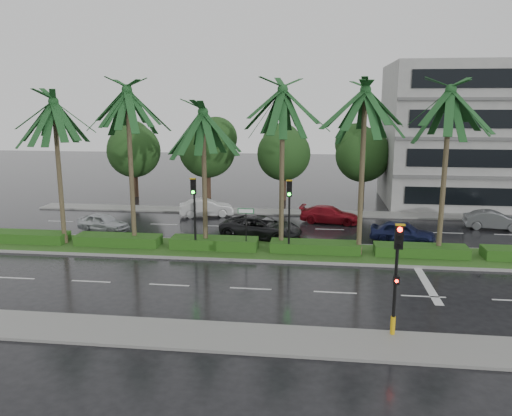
# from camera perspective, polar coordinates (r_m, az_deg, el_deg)

# --- Properties ---
(ground) EXTENTS (120.00, 120.00, 0.00)m
(ground) POSITION_cam_1_polar(r_m,az_deg,el_deg) (28.80, 0.70, -5.65)
(ground) COLOR black
(ground) RESTS_ON ground
(near_sidewalk) EXTENTS (40.00, 2.40, 0.12)m
(near_sidewalk) POSITION_cam_1_polar(r_m,az_deg,el_deg) (19.38, -2.74, -14.54)
(near_sidewalk) COLOR gray
(near_sidewalk) RESTS_ON ground
(far_sidewalk) EXTENTS (40.00, 2.00, 0.12)m
(far_sidewalk) POSITION_cam_1_polar(r_m,az_deg,el_deg) (40.34, 2.59, -0.45)
(far_sidewalk) COLOR gray
(far_sidewalk) RESTS_ON ground
(median) EXTENTS (36.00, 4.00, 0.15)m
(median) POSITION_cam_1_polar(r_m,az_deg,el_deg) (29.72, 0.92, -4.93)
(median) COLOR gray
(median) RESTS_ON ground
(hedge) EXTENTS (35.20, 1.40, 0.60)m
(hedge) POSITION_cam_1_polar(r_m,az_deg,el_deg) (29.62, 0.92, -4.24)
(hedge) COLOR #1C4B15
(hedge) RESTS_ON median
(lane_markings) EXTENTS (34.00, 13.06, 0.01)m
(lane_markings) POSITION_cam_1_polar(r_m,az_deg,el_deg) (28.23, 6.78, -6.09)
(lane_markings) COLOR silver
(lane_markings) RESTS_ON ground
(palm_row) EXTENTS (26.30, 4.20, 10.10)m
(palm_row) POSITION_cam_1_polar(r_m,az_deg,el_deg) (28.63, -1.56, 11.38)
(palm_row) COLOR #423826
(palm_row) RESTS_ON median
(signal_near) EXTENTS (0.34, 0.45, 4.36)m
(signal_near) POSITION_cam_1_polar(r_m,az_deg,el_deg) (19.17, 15.74, -7.37)
(signal_near) COLOR black
(signal_near) RESTS_ON near_sidewalk
(signal_median_left) EXTENTS (0.34, 0.42, 4.36)m
(signal_median_left) POSITION_cam_1_polar(r_m,az_deg,el_deg) (29.03, -7.09, 0.52)
(signal_median_left) COLOR black
(signal_median_left) RESTS_ON median
(signal_median_right) EXTENTS (0.34, 0.42, 4.36)m
(signal_median_right) POSITION_cam_1_polar(r_m,az_deg,el_deg) (28.21, 3.81, 0.25)
(signal_median_right) COLOR black
(signal_median_right) RESTS_ON median
(street_sign) EXTENTS (0.95, 0.09, 2.60)m
(street_sign) POSITION_cam_1_polar(r_m,az_deg,el_deg) (28.82, -1.16, -1.26)
(street_sign) COLOR black
(street_sign) RESTS_ON median
(bg_trees) EXTENTS (33.23, 5.52, 7.97)m
(bg_trees) POSITION_cam_1_polar(r_m,az_deg,el_deg) (45.11, 4.11, 6.86)
(bg_trees) COLOR #342417
(bg_trees) RESTS_ON ground
(building) EXTENTS (16.00, 10.00, 12.00)m
(building) POSITION_cam_1_polar(r_m,az_deg,el_deg) (47.48, 24.38, 7.61)
(building) COLOR gray
(building) RESTS_ON ground
(car_silver) EXTENTS (2.46, 3.96, 1.26)m
(car_silver) POSITION_cam_1_polar(r_m,az_deg,el_deg) (35.88, -17.04, -1.60)
(car_silver) COLOR #B8BCC0
(car_silver) RESTS_ON ground
(car_white) EXTENTS (2.51, 4.39, 1.37)m
(car_white) POSITION_cam_1_polar(r_m,az_deg,el_deg) (39.09, -5.70, 0.03)
(car_white) COLOR #B7B7B7
(car_white) RESTS_ON ground
(car_darkgrey) EXTENTS (3.56, 5.74, 1.48)m
(car_darkgrey) POSITION_cam_1_polar(r_m,az_deg,el_deg) (32.50, 0.61, -2.24)
(car_darkgrey) COLOR black
(car_darkgrey) RESTS_ON ground
(car_red) EXTENTS (2.36, 4.53, 1.25)m
(car_red) POSITION_cam_1_polar(r_m,az_deg,el_deg) (37.16, 8.39, -0.75)
(car_red) COLOR maroon
(car_red) RESTS_ON ground
(car_blue) EXTENTS (2.53, 4.26, 1.36)m
(car_blue) POSITION_cam_1_polar(r_m,az_deg,el_deg) (32.98, 16.41, -2.64)
(car_blue) COLOR #181E49
(car_blue) RESTS_ON ground
(car_grey) EXTENTS (1.82, 4.04, 1.29)m
(car_grey) POSITION_cam_1_polar(r_m,az_deg,el_deg) (38.73, 25.50, -1.26)
(car_grey) COLOR #555759
(car_grey) RESTS_ON ground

